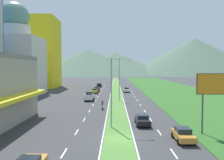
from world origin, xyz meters
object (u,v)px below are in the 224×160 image
at_px(motorcycle_rider, 102,106).
at_px(car_3, 97,89).
at_px(street_lamp_near, 114,88).
at_px(pickup_truck_0, 90,96).
at_px(billboard_roadside, 216,88).
at_px(car_0, 183,134).
at_px(car_1, 142,120).
at_px(car_5, 95,91).
at_px(car_4, 126,90).
at_px(car_6, 99,85).
at_px(street_lamp_mid, 118,76).

bearing_deg(motorcycle_rider, car_3, 5.84).
distance_m(street_lamp_near, pickup_truck_0, 29.35).
distance_m(billboard_roadside, motorcycle_rider, 23.49).
bearing_deg(car_0, car_1, -155.59).
relative_size(car_3, car_5, 0.97).
bearing_deg(street_lamp_near, billboard_roadside, -15.00).
distance_m(car_1, car_5, 45.32).
xyz_separation_m(car_0, pickup_truck_0, (-13.66, 34.53, 0.25)).
bearing_deg(motorcycle_rider, car_4, -10.09).
bearing_deg(motorcycle_rider, pickup_truck_0, 15.73).
distance_m(car_1, car_6, 71.27).
bearing_deg(car_0, pickup_truck_0, -158.42).
bearing_deg(car_3, car_4, -109.41).
height_order(pickup_truck_0, motorcycle_rider, pickup_truck_0).
distance_m(car_5, motorcycle_rider, 31.42).
bearing_deg(pickup_truck_0, street_lamp_mid, -97.89).
bearing_deg(billboard_roadside, motorcycle_rider, 128.88).
distance_m(street_lamp_near, car_3, 53.19).
distance_m(car_0, car_4, 55.38).
height_order(car_1, motorcycle_rider, motorcycle_rider).
height_order(car_5, pickup_truck_0, pickup_truck_0).
bearing_deg(pickup_truck_0, street_lamp_near, -167.83).
height_order(car_1, car_3, car_3).
distance_m(street_lamp_near, billboard_roadside, 12.61).
bearing_deg(motorcycle_rider, car_1, -154.30).
relative_size(street_lamp_near, car_4, 2.09).
bearing_deg(street_lamp_near, street_lamp_mid, 88.26).
distance_m(car_4, car_6, 25.28).
distance_m(billboard_roadside, car_4, 53.23).
xyz_separation_m(street_lamp_mid, motorcycle_rider, (-3.08, -12.77, -5.16)).
xyz_separation_m(car_1, car_6, (-10.51, 70.49, 0.07)).
bearing_deg(car_4, car_3, -109.41).
xyz_separation_m(car_4, pickup_truck_0, (-10.00, -20.73, 0.18)).
distance_m(car_0, car_5, 53.75).
bearing_deg(car_0, car_3, -166.90).
height_order(car_3, car_4, car_4).
height_order(car_3, car_6, car_6).
height_order(car_3, car_5, car_5).
height_order(car_5, car_6, car_6).
bearing_deg(car_4, car_6, -155.72).
bearing_deg(pickup_truck_0, car_3, 0.05).
xyz_separation_m(billboard_roadside, car_4, (-8.29, 52.36, -4.76)).
bearing_deg(motorcycle_rider, car_5, 7.30).
xyz_separation_m(car_5, pickup_truck_0, (0.12, -17.43, 0.21)).
relative_size(car_6, motorcycle_rider, 2.25).
bearing_deg(motorcycle_rider, billboard_roadside, -141.12).
xyz_separation_m(car_0, car_4, (-3.66, 55.26, 0.07)).
distance_m(car_0, pickup_truck_0, 37.13).
height_order(car_0, motorcycle_rider, motorcycle_rider).
distance_m(car_1, pickup_truck_0, 28.57).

